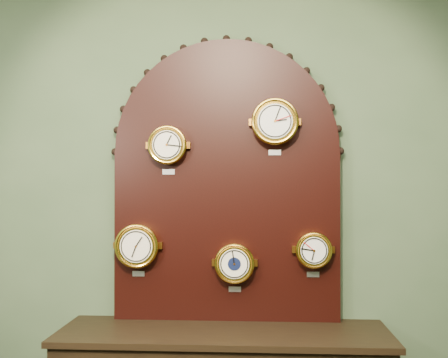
# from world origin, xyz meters

# --- Properties ---
(wall_back) EXTENTS (4.00, 0.00, 4.00)m
(wall_back) POSITION_xyz_m (0.00, 2.50, 1.40)
(wall_back) COLOR #455B3E
(wall_back) RESTS_ON ground
(display_board) EXTENTS (1.26, 0.06, 1.53)m
(display_board) POSITION_xyz_m (0.00, 2.45, 1.63)
(display_board) COLOR black
(display_board) RESTS_ON shop_counter
(roman_clock) EXTENTS (0.21, 0.08, 0.26)m
(roman_clock) POSITION_xyz_m (-0.31, 2.38, 1.76)
(roman_clock) COLOR gold
(roman_clock) RESTS_ON display_board
(arabic_clock) EXTENTS (0.25, 0.08, 0.30)m
(arabic_clock) POSITION_xyz_m (0.26, 2.38, 1.88)
(arabic_clock) COLOR gold
(arabic_clock) RESTS_ON display_board
(hygrometer) EXTENTS (0.23, 0.08, 0.28)m
(hygrometer) POSITION_xyz_m (-0.47, 2.38, 1.23)
(hygrometer) COLOR gold
(hygrometer) RESTS_ON display_board
(barometer) EXTENTS (0.21, 0.08, 0.26)m
(barometer) POSITION_xyz_m (0.05, 2.38, 1.14)
(barometer) COLOR gold
(barometer) RESTS_ON display_board
(tide_clock) EXTENTS (0.19, 0.08, 0.24)m
(tide_clock) POSITION_xyz_m (0.46, 2.38, 1.21)
(tide_clock) COLOR gold
(tide_clock) RESTS_ON display_board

